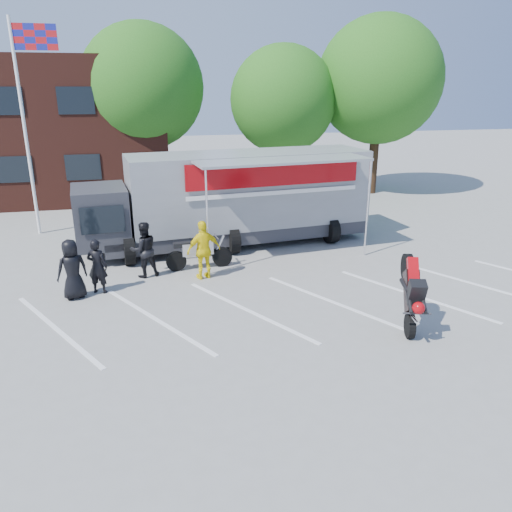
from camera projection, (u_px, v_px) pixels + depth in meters
name	position (u px, v px, depth m)	size (l,w,h in m)	color
ground	(249.00, 328.00, 12.23)	(100.00, 100.00, 0.00)	gray
parking_bay_lines	(241.00, 311.00, 13.15)	(18.00, 5.00, 0.01)	white
flagpole	(28.00, 102.00, 18.52)	(1.61, 0.12, 8.00)	white
tree_left	(142.00, 87.00, 24.78)	(6.12, 6.12, 8.64)	#382314
tree_mid	(283.00, 100.00, 25.51)	(5.44, 5.44, 7.68)	#382314
tree_right	(379.00, 81.00, 25.79)	(6.46, 6.46, 9.12)	#382314
transporter_truck	(237.00, 244.00, 18.77)	(10.62, 5.12, 3.38)	gray
parked_motorcycle	(200.00, 268.00, 16.24)	(0.73, 2.20, 1.15)	#B6B6BB
stunt_bike_rider	(403.00, 324.00, 12.44)	(0.81, 1.72, 2.03)	black
spectator_leather_a	(72.00, 269.00, 13.72)	(0.83, 0.54, 1.70)	black
spectator_leather_b	(97.00, 266.00, 14.10)	(0.58, 0.38, 1.60)	black
spectator_leather_c	(144.00, 250.00, 15.30)	(0.85, 0.66, 1.74)	black
spectator_hivis	(204.00, 250.00, 15.14)	(1.07, 0.44, 1.82)	yellow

